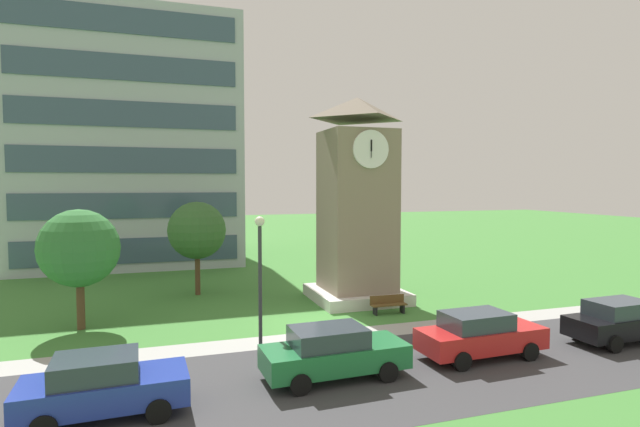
% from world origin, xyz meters
% --- Properties ---
extents(ground_plane, '(160.00, 160.00, 0.00)m').
position_xyz_m(ground_plane, '(0.00, 0.00, 0.00)').
color(ground_plane, '#3D7A33').
extents(street_asphalt, '(120.00, 7.20, 0.01)m').
position_xyz_m(street_asphalt, '(0.00, -6.09, 0.00)').
color(street_asphalt, '#38383A').
rests_on(street_asphalt, ground).
extents(kerb_strip, '(120.00, 1.60, 0.01)m').
position_xyz_m(kerb_strip, '(0.00, -1.69, 0.00)').
color(kerb_strip, '#9E9E99').
rests_on(kerb_strip, ground).
extents(office_building, '(16.39, 12.79, 19.20)m').
position_xyz_m(office_building, '(-8.61, 22.84, 9.60)').
color(office_building, '#9EA8B2').
rests_on(office_building, ground).
extents(clock_tower, '(4.73, 4.73, 10.94)m').
position_xyz_m(clock_tower, '(3.54, 3.96, 4.91)').
color(clock_tower, gray).
rests_on(clock_tower, ground).
extents(park_bench, '(1.81, 0.54, 0.88)m').
position_xyz_m(park_bench, '(3.93, 0.83, 0.46)').
color(park_bench, brown).
rests_on(park_bench, ground).
extents(street_lamp, '(0.36, 0.36, 5.13)m').
position_xyz_m(street_lamp, '(-3.14, -2.92, 3.24)').
color(street_lamp, '#333338').
rests_on(street_lamp, ground).
extents(tree_streetside, '(3.37, 3.37, 5.24)m').
position_xyz_m(tree_streetside, '(-9.96, 2.61, 3.54)').
color(tree_streetside, '#513823').
rests_on(tree_streetside, ground).
extents(tree_by_building, '(3.26, 3.26, 5.33)m').
position_xyz_m(tree_by_building, '(-4.60, 7.97, 3.68)').
color(tree_by_building, '#513823').
rests_on(tree_by_building, ground).
extents(parked_car_blue, '(4.41, 2.17, 1.69)m').
position_xyz_m(parked_car_blue, '(-8.19, -6.54, 0.86)').
color(parked_car_blue, '#23389E').
rests_on(parked_car_blue, ground).
extents(parked_car_green, '(4.78, 2.15, 1.69)m').
position_xyz_m(parked_car_green, '(-1.35, -5.96, 0.86)').
color(parked_car_green, '#1E6B38').
rests_on(parked_car_green, ground).
extents(parked_car_red, '(4.71, 2.08, 1.69)m').
position_xyz_m(parked_car_red, '(4.37, -5.82, 0.86)').
color(parked_car_red, red).
rests_on(parked_car_red, ground).
extents(parked_car_black, '(4.75, 2.06, 1.69)m').
position_xyz_m(parked_car_black, '(10.88, -6.04, 0.86)').
color(parked_car_black, black).
rests_on(parked_car_black, ground).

